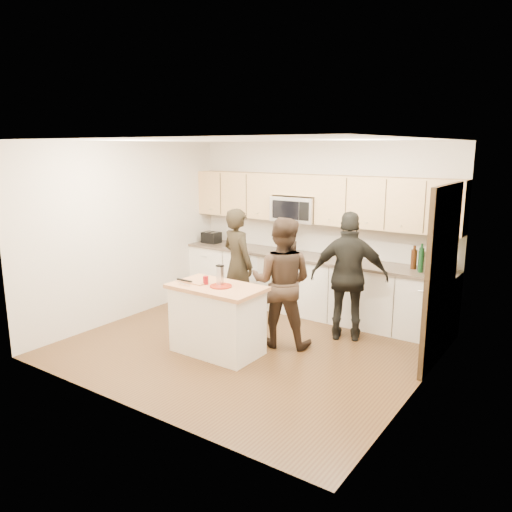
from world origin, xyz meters
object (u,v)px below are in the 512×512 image
Objects in this scene: woman_left at (238,264)px; woman_right at (349,277)px; island at (217,319)px; woman_center at (282,282)px; toaster at (211,237)px.

woman_left is 0.97× the size of woman_right.
woman_right is at bearing 49.96° from island.
woman_center reaches higher than island.
woman_right reaches higher than woman_left.
woman_right is (1.19, 1.40, 0.44)m from island.
woman_right is (1.77, 0.16, 0.03)m from woman_left.
island is 1.88m from woman_right.
woman_center is (2.31, -1.35, -0.17)m from toaster.
woman_center reaches higher than woman_left.
island is at bearing 133.50° from woman_left.
toaster reaches higher than island.
toaster is (-1.77, 2.05, 0.58)m from island.
toaster is 1.46m from woman_left.
woman_right is at bearing -12.52° from toaster.
toaster is 0.17× the size of woman_right.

